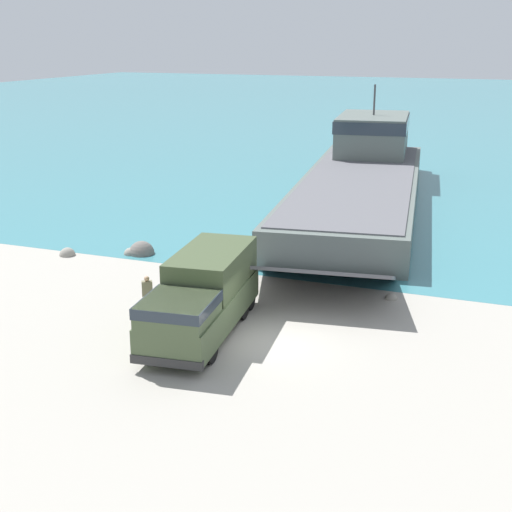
{
  "coord_description": "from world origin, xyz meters",
  "views": [
    {
      "loc": [
        8.46,
        -23.47,
        11.16
      ],
      "look_at": [
        -2.41,
        4.94,
        1.79
      ],
      "focal_mm": 50.0,
      "sensor_mm": 36.0,
      "label": 1
    }
  ],
  "objects_px": {
    "military_truck": "(202,295)",
    "mooring_bollard": "(188,260)",
    "moored_boat_a": "(360,130)",
    "landing_craft": "(363,173)",
    "soldier_on_ramp": "(147,292)"
  },
  "relations": [
    {
      "from": "military_truck",
      "to": "mooring_bollard",
      "type": "relative_size",
      "value": 9.64
    },
    {
      "from": "landing_craft",
      "to": "moored_boat_a",
      "type": "distance_m",
      "value": 35.55
    },
    {
      "from": "moored_boat_a",
      "to": "mooring_bollard",
      "type": "height_order",
      "value": "moored_boat_a"
    },
    {
      "from": "landing_craft",
      "to": "moored_boat_a",
      "type": "relative_size",
      "value": 6.37
    },
    {
      "from": "moored_boat_a",
      "to": "military_truck",
      "type": "bearing_deg",
      "value": -26.76
    },
    {
      "from": "military_truck",
      "to": "moored_boat_a",
      "type": "xyz_separation_m",
      "value": [
        -7.78,
        61.06,
        -1.0
      ]
    },
    {
      "from": "landing_craft",
      "to": "soldier_on_ramp",
      "type": "bearing_deg",
      "value": -105.01
    },
    {
      "from": "soldier_on_ramp",
      "to": "mooring_bollard",
      "type": "xyz_separation_m",
      "value": [
        -1.15,
        6.11,
        -0.52
      ]
    },
    {
      "from": "landing_craft",
      "to": "moored_boat_a",
      "type": "xyz_separation_m",
      "value": [
        -8.13,
        34.59,
        -1.25
      ]
    },
    {
      "from": "moored_boat_a",
      "to": "landing_craft",
      "type": "bearing_deg",
      "value": -20.8
    },
    {
      "from": "soldier_on_ramp",
      "to": "moored_boat_a",
      "type": "distance_m",
      "value": 60.34
    },
    {
      "from": "landing_craft",
      "to": "military_truck",
      "type": "xyz_separation_m",
      "value": [
        -0.35,
        -26.47,
        -0.25
      ]
    },
    {
      "from": "military_truck",
      "to": "soldier_on_ramp",
      "type": "xyz_separation_m",
      "value": [
        -2.97,
        0.91,
        -0.58
      ]
    },
    {
      "from": "landing_craft",
      "to": "soldier_on_ramp",
      "type": "height_order",
      "value": "landing_craft"
    },
    {
      "from": "moored_boat_a",
      "to": "mooring_bollard",
      "type": "xyz_separation_m",
      "value": [
        3.65,
        -54.04,
        -0.1
      ]
    }
  ]
}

